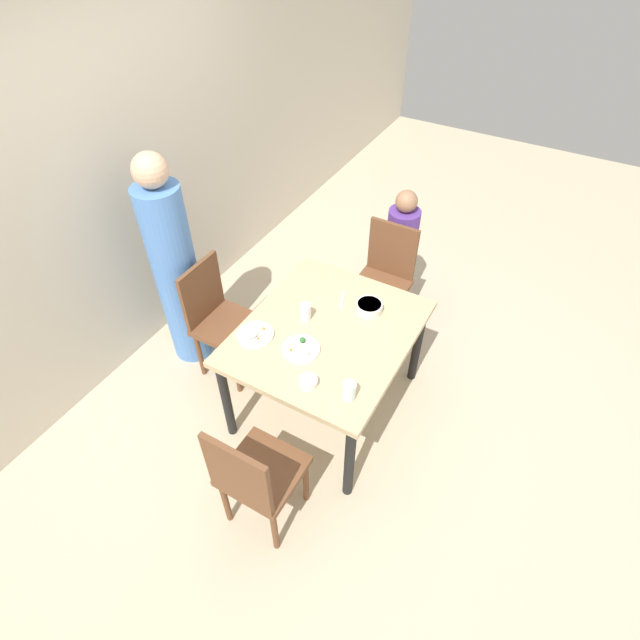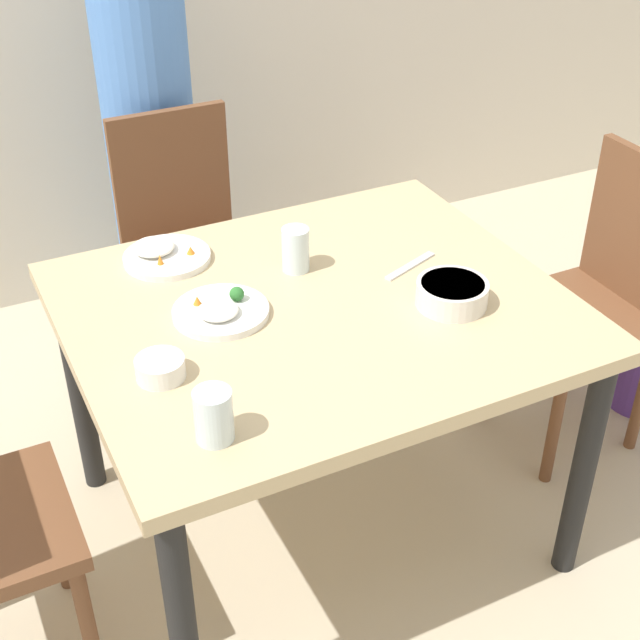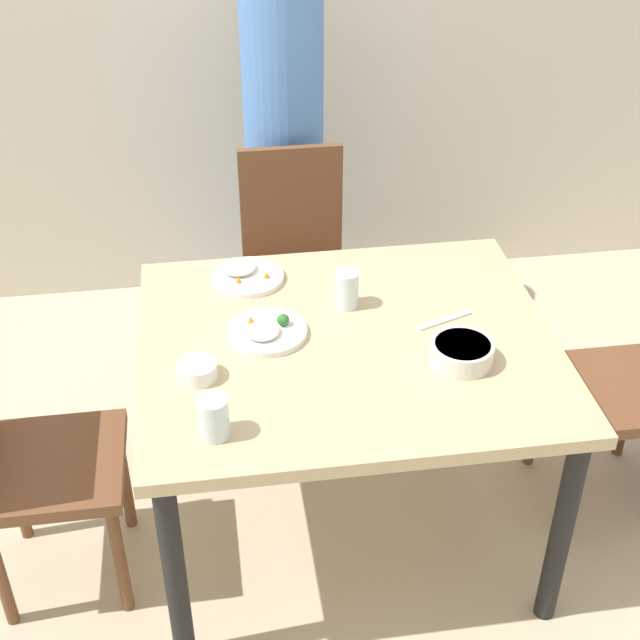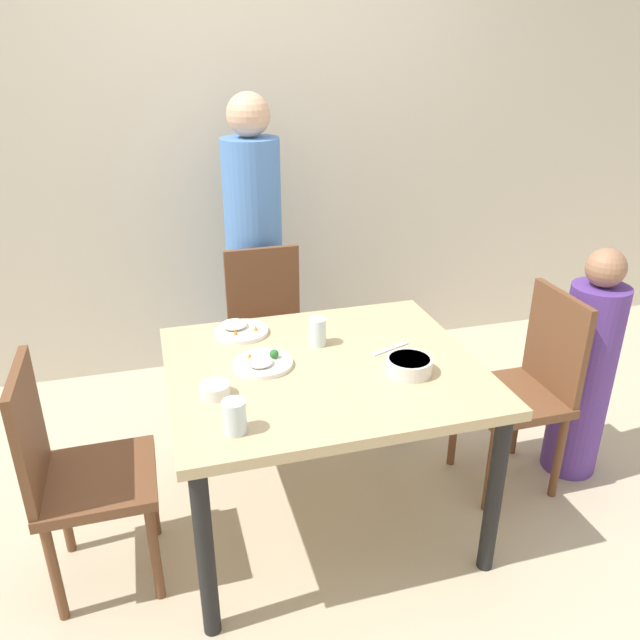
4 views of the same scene
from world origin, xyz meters
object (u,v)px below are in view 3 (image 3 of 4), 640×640
at_px(chair_child_spot, 639,375).
at_px(glass_water_tall, 214,418).
at_px(chair_adult_spot, 296,263).
at_px(bowl_curry, 462,352).
at_px(person_adult, 285,159).
at_px(plate_rice_adult, 267,331).

bearing_deg(chair_child_spot, glass_water_tall, -74.67).
height_order(chair_adult_spot, bowl_curry, chair_adult_spot).
height_order(person_adult, plate_rice_adult, person_adult).
height_order(bowl_curry, glass_water_tall, glass_water_tall).
height_order(chair_child_spot, bowl_curry, chair_child_spot).
distance_m(bowl_curry, glass_water_tall, 0.70).
bearing_deg(chair_child_spot, plate_rice_adult, -91.95).
bearing_deg(chair_child_spot, chair_adult_spot, -130.32).
distance_m(bowl_curry, plate_rice_adult, 0.55).
bearing_deg(person_adult, glass_water_tall, -102.73).
height_order(chair_adult_spot, glass_water_tall, chair_adult_spot).
distance_m(chair_child_spot, bowl_curry, 0.71).
relative_size(chair_adult_spot, bowl_curry, 5.27).
height_order(bowl_curry, plate_rice_adult, bowl_curry).
xyz_separation_m(bowl_curry, plate_rice_adult, (-0.51, 0.20, -0.02)).
relative_size(chair_adult_spot, chair_child_spot, 1.00).
relative_size(person_adult, glass_water_tall, 14.68).
xyz_separation_m(chair_adult_spot, plate_rice_adult, (-0.17, -0.78, 0.25)).
bearing_deg(plate_rice_adult, glass_water_tall, -112.48).
xyz_separation_m(plate_rice_adult, glass_water_tall, (-0.16, -0.40, 0.04)).
bearing_deg(person_adult, bowl_curry, -75.58).
bearing_deg(bowl_curry, chair_child_spot, 13.99).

